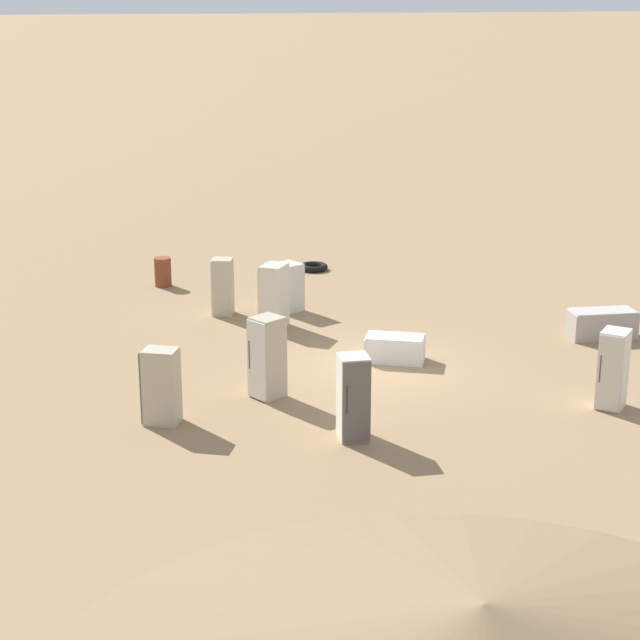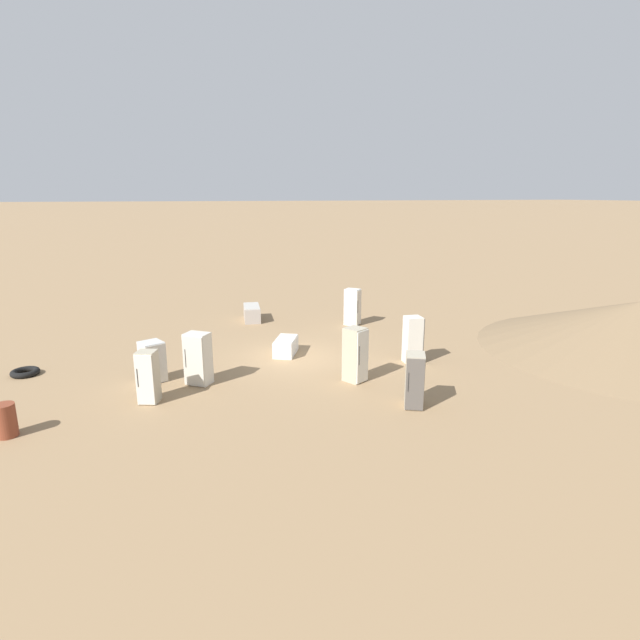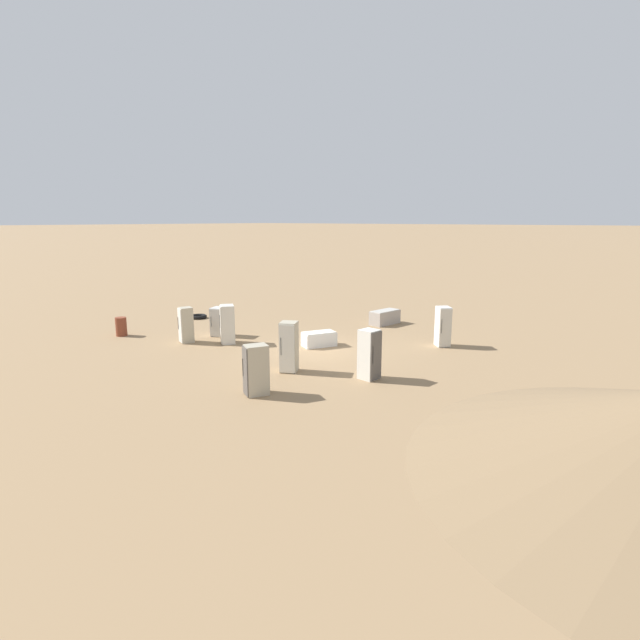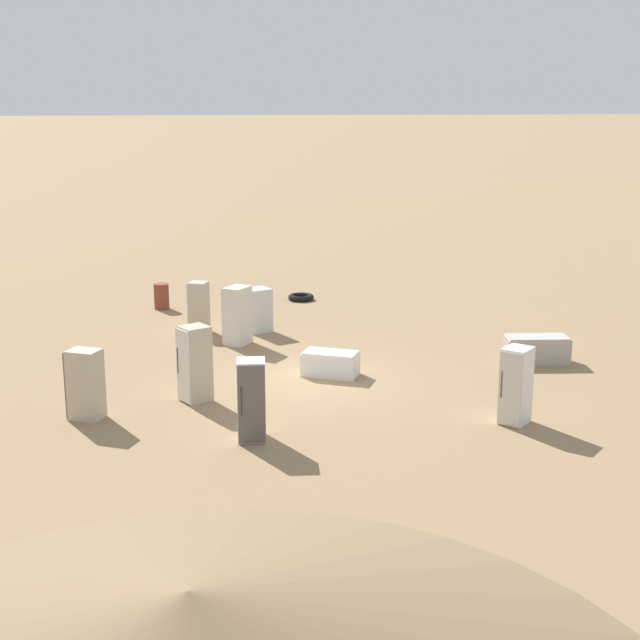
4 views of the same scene
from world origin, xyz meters
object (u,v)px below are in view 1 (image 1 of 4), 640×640
at_px(discarded_fridge_7, 287,287).
at_px(rusty_barrel, 163,272).
at_px(discarded_fridge_3, 613,369).
at_px(discarded_fridge_5, 274,296).
at_px(discarded_fridge_1, 395,349).
at_px(discarded_fridge_2, 354,398).
at_px(discarded_fridge_6, 267,357).
at_px(discarded_fridge_0, 602,324).
at_px(scrap_tire, 313,267).
at_px(discarded_fridge_8, 222,287).
at_px(discarded_fridge_4, 161,386).

relative_size(discarded_fridge_7, rusty_barrel, 1.53).
relative_size(discarded_fridge_3, discarded_fridge_5, 1.01).
height_order(discarded_fridge_1, discarded_fridge_2, discarded_fridge_2).
xyz_separation_m(discarded_fridge_3, discarded_fridge_7, (-9.52, -4.93, -0.20)).
distance_m(discarded_fridge_3, discarded_fridge_6, 7.76).
xyz_separation_m(discarded_fridge_1, discarded_fridge_6, (1.49, -3.70, 0.62)).
bearing_deg(discarded_fridge_0, discarded_fridge_2, -53.82).
distance_m(discarded_fridge_3, discarded_fridge_5, 9.87).
height_order(scrap_tire, rusty_barrel, rusty_barrel).
distance_m(discarded_fridge_3, rusty_barrel, 15.54).
bearing_deg(discarded_fridge_7, discarded_fridge_5, 129.97).
height_order(discarded_fridge_8, scrap_tire, discarded_fridge_8).
bearing_deg(rusty_barrel, discarded_fridge_6, 4.27).
bearing_deg(discarded_fridge_8, rusty_barrel, 39.23).
bearing_deg(discarded_fridge_0, discarded_fridge_1, -79.96).
height_order(discarded_fridge_3, discarded_fridge_7, discarded_fridge_3).
bearing_deg(discarded_fridge_2, discarded_fridge_1, -114.38).
bearing_deg(scrap_tire, discarded_fridge_4, -30.32).
bearing_deg(discarded_fridge_4, discarded_fridge_6, -43.70).
distance_m(discarded_fridge_6, scrap_tire, 11.88).
distance_m(discarded_fridge_2, discarded_fridge_3, 6.08).
xyz_separation_m(discarded_fridge_2, discarded_fridge_5, (-8.04, 0.38, -0.01)).
xyz_separation_m(discarded_fridge_1, discarded_fridge_3, (4.38, 3.50, 0.57)).
relative_size(discarded_fridge_0, rusty_barrel, 2.03).
distance_m(discarded_fridge_5, scrap_tire, 6.57).
height_order(discarded_fridge_4, discarded_fridge_7, discarded_fridge_4).
xyz_separation_m(discarded_fridge_1, discarded_fridge_7, (-5.14, -1.43, 0.38)).
bearing_deg(scrap_tire, discarded_fridge_2, -13.22).
bearing_deg(discarded_fridge_3, discarded_fridge_4, 33.91).
relative_size(discarded_fridge_4, discarded_fridge_5, 0.93).
bearing_deg(discarded_fridge_1, discarded_fridge_4, 137.80).
bearing_deg(discarded_fridge_2, discarded_fridge_5, -86.47).
bearing_deg(discarded_fridge_4, rusty_barrel, 18.61).
xyz_separation_m(discarded_fridge_0, discarded_fridge_7, (-4.96, -7.45, 0.32)).
xyz_separation_m(discarded_fridge_0, discarded_fridge_2, (4.54, -8.60, 0.52)).
bearing_deg(scrap_tire, discarded_fridge_7, -25.73).
bearing_deg(discarded_fridge_3, discarded_fridge_8, -9.27).
bearing_deg(scrap_tire, discarded_fridge_1, -4.10).
bearing_deg(discarded_fridge_5, discarded_fridge_7, 9.63).
xyz_separation_m(discarded_fridge_1, scrap_tire, (-9.53, 0.68, -0.22)).
xyz_separation_m(discarded_fridge_0, scrap_tire, (-9.35, -5.34, -0.28)).
height_order(discarded_fridge_1, discarded_fridge_5, discarded_fridge_5).
bearing_deg(discarded_fridge_2, rusty_barrel, -75.68).
distance_m(discarded_fridge_2, rusty_barrel, 13.45).
relative_size(discarded_fridge_7, discarded_fridge_8, 0.85).
bearing_deg(discarded_fridge_5, discarded_fridge_6, -158.70).
distance_m(scrap_tire, rusty_barrel, 5.20).
distance_m(discarded_fridge_4, discarded_fridge_6, 2.72).
relative_size(discarded_fridge_2, discarded_fridge_8, 1.09).
xyz_separation_m(discarded_fridge_0, discarded_fridge_8, (-5.12, -9.32, 0.44)).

